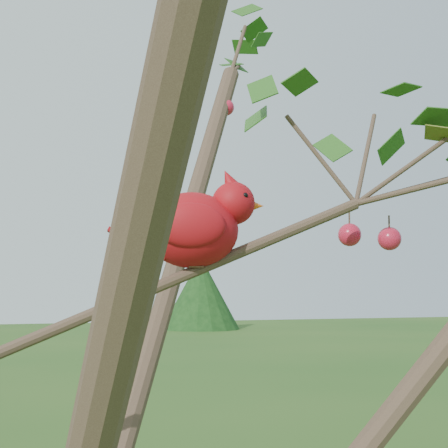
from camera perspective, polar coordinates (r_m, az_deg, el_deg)
name	(u,v)px	position (r m, az deg, el deg)	size (l,w,h in m)	color
crabapple_tree	(23,242)	(0.90, -16.40, -1.44)	(2.35, 2.05, 2.95)	#3A281F
cardinal	(197,226)	(1.05, -2.27, -0.17)	(0.24, 0.14, 0.17)	#A50E1A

